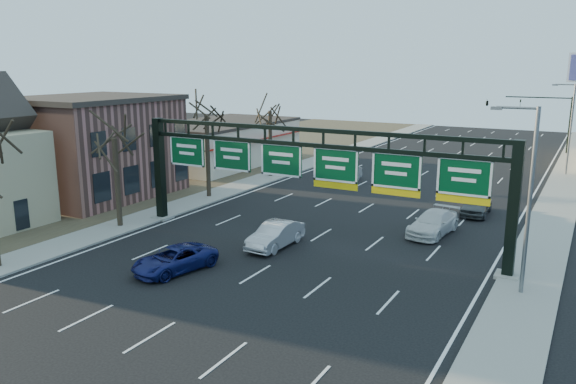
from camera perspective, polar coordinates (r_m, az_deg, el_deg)
The scene contains 19 objects.
ground at distance 28.45m, azimuth -5.51°, elevation -9.60°, with size 160.00×160.00×0.00m, color black.
sidewalk_left at distance 51.19m, azimuth -4.66°, elevation 0.67°, with size 3.00×120.00×0.12m, color gray.
sidewalk_right at distance 42.99m, azimuth 25.10°, elevation -2.90°, with size 3.00×120.00×0.12m, color gray.
dirt_strip_left at distance 58.73m, azimuth -14.62°, elevation 1.84°, with size 21.00×120.00×0.06m, color #473D2B.
lane_markings at distance 45.52m, azimuth 8.88°, elevation -1.06°, with size 21.60×120.00×0.01m, color white.
sign_gantry at distance 33.68m, azimuth 2.27°, elevation 2.23°, with size 24.60×1.20×7.20m.
brick_block at distance 49.42m, azimuth -19.12°, elevation 4.39°, with size 10.40×12.40×8.30m.
cream_strip at distance 62.96m, azimuth -6.75°, elevation 5.04°, with size 10.90×18.40×4.70m.
tree_gantry at distance 38.68m, azimuth -17.34°, elevation 6.76°, with size 3.60×3.60×8.48m.
tree_mid at distance 46.07m, azimuth -8.33°, elevation 9.02°, with size 3.60×3.60×9.24m.
tree_far at distance 54.37m, azimuth -1.85°, elevation 9.32°, with size 3.60×3.60×8.86m.
streetlight_near at distance 28.27m, azimuth 23.16°, elevation 0.06°, with size 2.15×0.22×9.00m.
streetlight_far at distance 61.88m, azimuth 26.70°, elevation 6.17°, with size 2.15×0.22×9.00m.
traffic_signal_mast at distance 77.32m, azimuth 22.27°, elevation 7.96°, with size 10.16×0.54×7.00m.
car_blue_suv at distance 30.78m, azimuth -11.45°, elevation -6.72°, with size 2.19×4.76×1.32m, color navy.
car_silver_sedan at distance 34.01m, azimuth -1.28°, elevation -4.38°, with size 1.60×4.60×1.52m, color #AFAFB4.
car_white_wagon at distance 37.75m, azimuth 14.52°, elevation -3.07°, with size 2.09×5.13×1.49m, color silver.
car_grey_far at distance 43.60m, azimuth 18.59°, elevation -1.18°, with size 1.80×4.46×1.52m, color #434749.
car_silver_distant at distance 52.81m, azimuth 5.80°, elevation 1.80°, with size 1.61×4.62×1.52m, color silver.
Camera 1 is at (15.07, -21.56, 10.85)m, focal length 35.00 mm.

